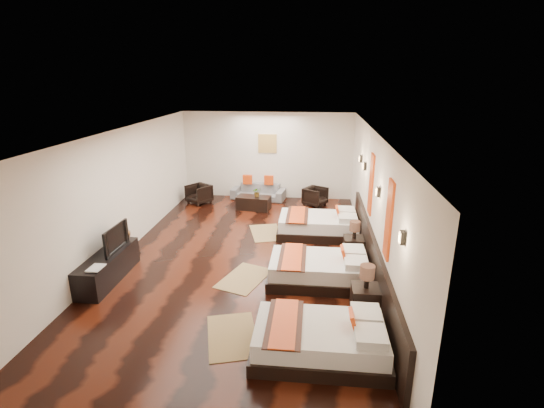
# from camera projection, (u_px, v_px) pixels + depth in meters

# --- Properties ---
(floor) EXTENTS (5.50, 9.50, 0.01)m
(floor) POSITION_uv_depth(u_px,v_px,m) (243.00, 258.00, 9.03)
(floor) COLOR black
(floor) RESTS_ON ground
(ceiling) EXTENTS (5.50, 9.50, 0.01)m
(ceiling) POSITION_uv_depth(u_px,v_px,m) (240.00, 132.00, 8.17)
(ceiling) COLOR white
(ceiling) RESTS_ON floor
(back_wall) EXTENTS (5.50, 0.01, 2.80)m
(back_wall) POSITION_uv_depth(u_px,v_px,m) (268.00, 156.00, 13.10)
(back_wall) COLOR silver
(back_wall) RESTS_ON floor
(left_wall) EXTENTS (0.01, 9.50, 2.80)m
(left_wall) POSITION_uv_depth(u_px,v_px,m) (119.00, 194.00, 8.87)
(left_wall) COLOR silver
(left_wall) RESTS_ON floor
(right_wall) EXTENTS (0.01, 9.50, 2.80)m
(right_wall) POSITION_uv_depth(u_px,v_px,m) (373.00, 202.00, 8.33)
(right_wall) COLOR silver
(right_wall) RESTS_ON floor
(headboard_panel) EXTENTS (0.08, 6.60, 0.90)m
(headboard_panel) POSITION_uv_depth(u_px,v_px,m) (372.00, 261.00, 7.86)
(headboard_panel) COLOR black
(headboard_panel) RESTS_ON floor
(bed_near) EXTENTS (1.96, 1.23, 0.75)m
(bed_near) POSITION_uv_depth(u_px,v_px,m) (321.00, 340.00, 5.83)
(bed_near) COLOR black
(bed_near) RESTS_ON floor
(bed_mid) EXTENTS (1.99, 1.25, 0.76)m
(bed_mid) POSITION_uv_depth(u_px,v_px,m) (320.00, 269.00, 7.93)
(bed_mid) COLOR black
(bed_mid) RESTS_ON floor
(bed_far) EXTENTS (2.04, 1.28, 0.78)m
(bed_far) POSITION_uv_depth(u_px,v_px,m) (319.00, 225.00, 10.24)
(bed_far) COLOR black
(bed_far) RESTS_ON floor
(nightstand_a) EXTENTS (0.47, 0.47, 0.92)m
(nightstand_a) POSITION_uv_depth(u_px,v_px,m) (365.00, 298.00, 6.80)
(nightstand_a) COLOR black
(nightstand_a) RESTS_ON floor
(nightstand_b) EXTENTS (0.44, 0.44, 0.87)m
(nightstand_b) POSITION_uv_depth(u_px,v_px,m) (354.00, 245.00, 8.92)
(nightstand_b) COLOR black
(nightstand_b) RESTS_ON floor
(jute_mat_near) EXTENTS (1.05, 1.36, 0.01)m
(jute_mat_near) POSITION_uv_depth(u_px,v_px,m) (232.00, 336.00, 6.32)
(jute_mat_near) COLOR olive
(jute_mat_near) RESTS_ON floor
(jute_mat_mid) EXTENTS (1.11, 1.38, 0.01)m
(jute_mat_mid) POSITION_uv_depth(u_px,v_px,m) (244.00, 278.00, 8.10)
(jute_mat_mid) COLOR olive
(jute_mat_mid) RESTS_ON floor
(jute_mat_far) EXTENTS (1.05, 1.36, 0.01)m
(jute_mat_far) POSITION_uv_depth(u_px,v_px,m) (266.00, 233.00, 10.43)
(jute_mat_far) COLOR olive
(jute_mat_far) RESTS_ON floor
(tv_console) EXTENTS (0.50, 1.80, 0.55)m
(tv_console) POSITION_uv_depth(u_px,v_px,m) (108.00, 267.00, 7.99)
(tv_console) COLOR black
(tv_console) RESTS_ON floor
(tv) EXTENTS (0.14, 0.91, 0.53)m
(tv) POSITION_uv_depth(u_px,v_px,m) (112.00, 238.00, 8.01)
(tv) COLOR black
(tv) RESTS_ON tv_console
(book) EXTENTS (0.25, 0.34, 0.03)m
(book) POSITION_uv_depth(u_px,v_px,m) (89.00, 268.00, 7.32)
(book) COLOR black
(book) RESTS_ON tv_console
(figurine) EXTENTS (0.44, 0.44, 0.37)m
(figurine) POSITION_uv_depth(u_px,v_px,m) (121.00, 232.00, 8.51)
(figurine) COLOR brown
(figurine) RESTS_ON tv_console
(sofa) EXTENTS (1.82, 0.94, 0.51)m
(sofa) POSITION_uv_depth(u_px,v_px,m) (258.00, 192.00, 13.19)
(sofa) COLOR slate
(sofa) RESTS_ON floor
(armchair_left) EXTENTS (0.91, 0.91, 0.60)m
(armchair_left) POSITION_uv_depth(u_px,v_px,m) (199.00, 194.00, 12.78)
(armchair_left) COLOR black
(armchair_left) RESTS_ON floor
(armchair_right) EXTENTS (0.86, 0.86, 0.58)m
(armchair_right) POSITION_uv_depth(u_px,v_px,m) (315.00, 196.00, 12.56)
(armchair_right) COLOR black
(armchair_right) RESTS_ON floor
(coffee_table) EXTENTS (1.06, 0.64, 0.40)m
(coffee_table) POSITION_uv_depth(u_px,v_px,m) (254.00, 203.00, 12.23)
(coffee_table) COLOR black
(coffee_table) RESTS_ON floor
(table_plant) EXTENTS (0.33, 0.31, 0.29)m
(table_plant) POSITION_uv_depth(u_px,v_px,m) (257.00, 192.00, 12.11)
(table_plant) COLOR #2D581D
(table_plant) RESTS_ON coffee_table
(orange_panel_a) EXTENTS (0.04, 0.40, 1.30)m
(orange_panel_a) POSITION_uv_depth(u_px,v_px,m) (389.00, 220.00, 6.44)
(orange_panel_a) COLOR #D86014
(orange_panel_a) RESTS_ON right_wall
(orange_panel_b) EXTENTS (0.04, 0.40, 1.30)m
(orange_panel_b) POSITION_uv_depth(u_px,v_px,m) (371.00, 184.00, 8.52)
(orange_panel_b) COLOR #D86014
(orange_panel_b) RESTS_ON right_wall
(sconce_near) EXTENTS (0.07, 0.12, 0.18)m
(sconce_near) POSITION_uv_depth(u_px,v_px,m) (402.00, 238.00, 5.35)
(sconce_near) COLOR black
(sconce_near) RESTS_ON right_wall
(sconce_mid) EXTENTS (0.07, 0.12, 0.18)m
(sconce_mid) POSITION_uv_depth(u_px,v_px,m) (378.00, 192.00, 7.43)
(sconce_mid) COLOR black
(sconce_mid) RESTS_ON right_wall
(sconce_far) EXTENTS (0.07, 0.12, 0.18)m
(sconce_far) POSITION_uv_depth(u_px,v_px,m) (365.00, 166.00, 9.52)
(sconce_far) COLOR black
(sconce_far) RESTS_ON right_wall
(sconce_lounge) EXTENTS (0.07, 0.12, 0.18)m
(sconce_lounge) POSITION_uv_depth(u_px,v_px,m) (361.00, 159.00, 10.37)
(sconce_lounge) COLOR black
(sconce_lounge) RESTS_ON right_wall
(gold_artwork) EXTENTS (0.60, 0.04, 0.60)m
(gold_artwork) POSITION_uv_depth(u_px,v_px,m) (267.00, 144.00, 12.95)
(gold_artwork) COLOR #AD873F
(gold_artwork) RESTS_ON back_wall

